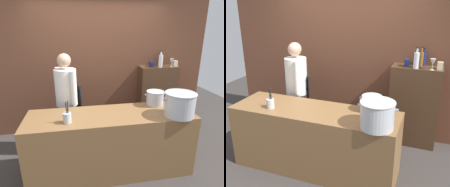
# 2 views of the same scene
# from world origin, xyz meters

# --- Properties ---
(ground_plane) EXTENTS (8.00, 8.00, 0.00)m
(ground_plane) POSITION_xyz_m (0.00, 0.00, 0.00)
(ground_plane) COLOR #383330
(brick_back_panel) EXTENTS (4.40, 0.10, 3.00)m
(brick_back_panel) POSITION_xyz_m (0.00, 1.40, 1.50)
(brick_back_panel) COLOR brown
(brick_back_panel) RESTS_ON ground_plane
(prep_counter) EXTENTS (2.27, 0.70, 0.90)m
(prep_counter) POSITION_xyz_m (0.00, 0.00, 0.45)
(prep_counter) COLOR brown
(prep_counter) RESTS_ON ground_plane
(bar_cabinet) EXTENTS (0.76, 0.32, 1.31)m
(bar_cabinet) POSITION_xyz_m (1.18, 1.19, 0.65)
(bar_cabinet) COLOR #472D1C
(bar_cabinet) RESTS_ON ground_plane
(chef) EXTENTS (0.41, 0.46, 1.66)m
(chef) POSITION_xyz_m (-0.60, 0.63, 0.96)
(chef) COLOR black
(chef) RESTS_ON ground_plane
(stockpot_large) EXTENTS (0.46, 0.40, 0.32)m
(stockpot_large) POSITION_xyz_m (0.89, -0.20, 1.06)
(stockpot_large) COLOR #B7BABF
(stockpot_large) RESTS_ON prep_counter
(stockpot_small) EXTENTS (0.33, 0.27, 0.22)m
(stockpot_small) POSITION_xyz_m (0.72, 0.22, 1.01)
(stockpot_small) COLOR #B7BABF
(stockpot_small) RESTS_ON prep_counter
(utensil_crock) EXTENTS (0.10, 0.10, 0.28)m
(utensil_crock) POSITION_xyz_m (-0.57, -0.15, 0.97)
(utensil_crock) COLOR #B7BABF
(utensil_crock) RESTS_ON prep_counter
(wine_bottle_cobalt) EXTENTS (0.08, 0.08, 0.28)m
(wine_bottle_cobalt) POSITION_xyz_m (1.25, 1.29, 1.41)
(wine_bottle_cobalt) COLOR navy
(wine_bottle_cobalt) RESTS_ON bar_cabinet
(wine_bottle_amber) EXTENTS (0.06, 0.06, 0.31)m
(wine_bottle_amber) POSITION_xyz_m (1.22, 1.17, 1.43)
(wine_bottle_amber) COLOR #8C5919
(wine_bottle_amber) RESTS_ON bar_cabinet
(wine_bottle_clear) EXTENTS (0.08, 0.08, 0.31)m
(wine_bottle_clear) POSITION_xyz_m (1.16, 1.08, 1.43)
(wine_bottle_clear) COLOR silver
(wine_bottle_clear) RESTS_ON bar_cabinet
(wine_glass_short) EXTENTS (0.08, 0.08, 0.17)m
(wine_glass_short) POSITION_xyz_m (1.39, 1.08, 1.42)
(wine_glass_short) COLOR silver
(wine_glass_short) RESTS_ON bar_cabinet
(spice_tin_navy) EXTENTS (0.08, 0.08, 0.11)m
(spice_tin_navy) POSITION_xyz_m (1.02, 1.19, 1.36)
(spice_tin_navy) COLOR navy
(spice_tin_navy) RESTS_ON bar_cabinet
(spice_tin_cream) EXTENTS (0.08, 0.08, 0.11)m
(spice_tin_cream) POSITION_xyz_m (1.50, 1.14, 1.36)
(spice_tin_cream) COLOR beige
(spice_tin_cream) RESTS_ON bar_cabinet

